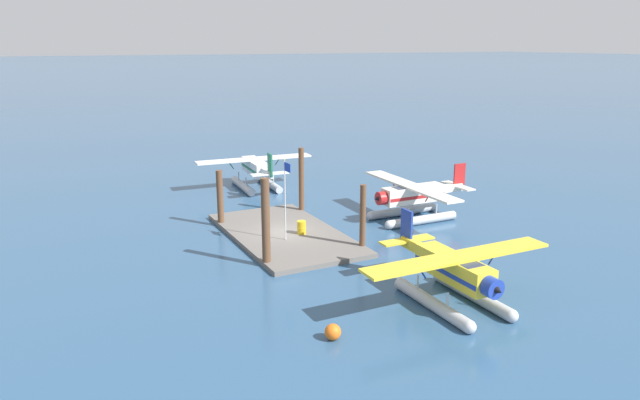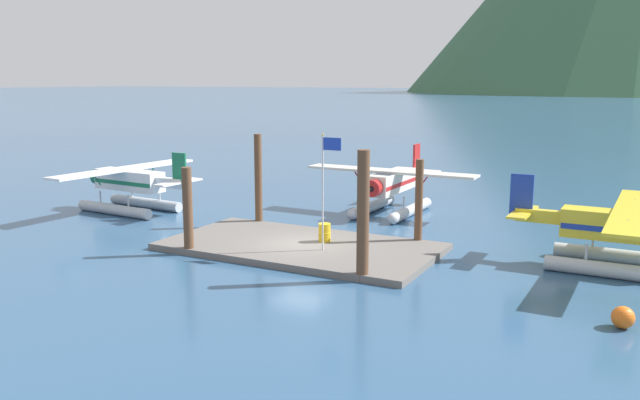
% 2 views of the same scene
% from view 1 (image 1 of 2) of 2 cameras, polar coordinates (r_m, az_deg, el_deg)
% --- Properties ---
extents(ground_plane, '(1200.00, 1200.00, 0.00)m').
position_cam_1_polar(ground_plane, '(40.06, -3.40, -3.50)').
color(ground_plane, '#2D5175').
extents(dock_platform, '(12.76, 6.78, 0.30)m').
position_cam_1_polar(dock_platform, '(40.01, -3.40, -3.30)').
color(dock_platform, '#66605B').
rests_on(dock_platform, ground).
extents(piling_near_left, '(0.45, 0.45, 4.05)m').
position_cam_1_polar(piling_near_left, '(42.19, -9.59, 0.13)').
color(piling_near_left, brown).
rests_on(piling_near_left, ground).
extents(piling_near_right, '(0.49, 0.49, 5.27)m').
position_cam_1_polar(piling_near_right, '(34.07, -5.24, -2.23)').
color(piling_near_right, brown).
rests_on(piling_near_right, ground).
extents(piling_far_left, '(0.41, 0.41, 5.07)m').
position_cam_1_polar(piling_far_left, '(44.68, -1.80, 1.84)').
color(piling_far_left, brown).
rests_on(piling_far_left, ground).
extents(piling_far_right, '(0.38, 0.38, 4.22)m').
position_cam_1_polar(piling_far_right, '(36.88, 4.13, -1.72)').
color(piling_far_right, brown).
rests_on(piling_far_right, ground).
extents(flagpole, '(0.95, 0.10, 5.31)m').
position_cam_1_polar(flagpole, '(37.39, -3.32, 0.97)').
color(flagpole, silver).
rests_on(flagpole, dock_platform).
extents(fuel_drum, '(0.62, 0.62, 0.88)m').
position_cam_1_polar(fuel_drum, '(39.44, -1.79, -2.65)').
color(fuel_drum, gold).
rests_on(fuel_drum, dock_platform).
extents(mooring_buoy, '(0.73, 0.73, 0.73)m').
position_cam_1_polar(mooring_buoy, '(26.60, 1.24, -12.58)').
color(mooring_buoy, orange).
rests_on(mooring_buoy, ground).
extents(seaplane_white_port_fwd, '(7.97, 10.47, 3.84)m').
position_cam_1_polar(seaplane_white_port_fwd, '(53.10, -6.22, 2.81)').
color(seaplane_white_port_fwd, '#B7BABF').
rests_on(seaplane_white_port_fwd, ground).
extents(seaplane_yellow_stbd_fwd, '(7.98, 10.41, 3.84)m').
position_cam_1_polar(seaplane_yellow_stbd_fwd, '(30.09, 12.76, -7.06)').
color(seaplane_yellow_stbd_fwd, '#B7BABF').
rests_on(seaplane_yellow_stbd_fwd, ground).
extents(seaplane_cream_bow_centre, '(10.42, 7.98, 3.84)m').
position_cam_1_polar(seaplane_cream_bow_centre, '(43.79, 8.90, 0.10)').
color(seaplane_cream_bow_centre, '#B7BABF').
rests_on(seaplane_cream_bow_centre, ground).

